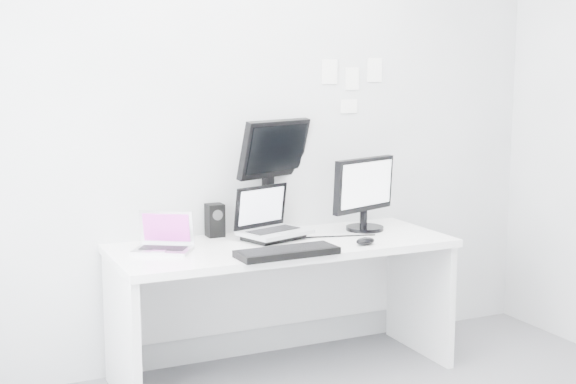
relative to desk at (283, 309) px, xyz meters
name	(u,v)px	position (x,y,z in m)	size (l,w,h in m)	color
back_wall	(257,121)	(0.00, 0.35, 0.99)	(3.60, 3.60, 0.00)	silver
desk	(283,309)	(0.00, 0.00, 0.00)	(1.80, 0.70, 0.73)	white
macbook	(162,232)	(-0.64, 0.04, 0.47)	(0.28, 0.21, 0.21)	#A9A9AE
speaker	(215,220)	(-0.28, 0.29, 0.46)	(0.09, 0.09, 0.18)	black
dell_laptop	(275,213)	(-0.01, 0.08, 0.51)	(0.35, 0.27, 0.29)	#A2A5AA
rear_monitor	(272,174)	(0.06, 0.29, 0.69)	(0.48, 0.17, 0.65)	black
samsung_monitor	(365,193)	(0.55, 0.10, 0.58)	(0.47, 0.21, 0.43)	black
keyboard	(287,252)	(-0.11, -0.28, 0.38)	(0.51, 0.18, 0.03)	black
mouse	(365,241)	(0.36, -0.23, 0.38)	(0.12, 0.07, 0.04)	black
wall_note_0	(329,72)	(0.45, 0.34, 1.26)	(0.10, 0.00, 0.14)	white
wall_note_1	(352,79)	(0.60, 0.34, 1.22)	(0.09, 0.00, 0.13)	white
wall_note_2	(375,70)	(0.75, 0.34, 1.26)	(0.10, 0.00, 0.14)	white
wall_note_3	(349,106)	(0.58, 0.34, 1.05)	(0.11, 0.00, 0.08)	white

